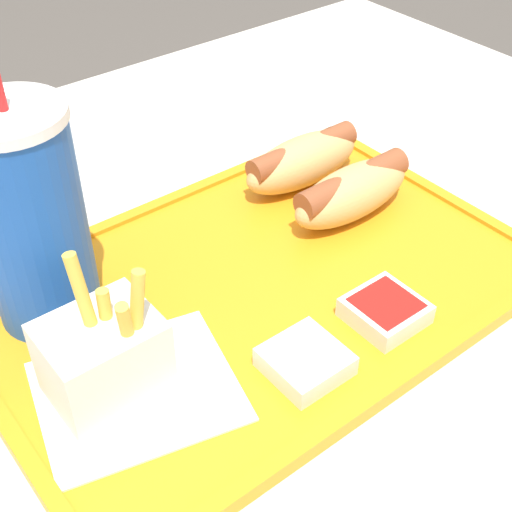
{
  "coord_description": "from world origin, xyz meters",
  "views": [
    {
      "loc": [
        -0.28,
        -0.37,
        1.12
      ],
      "look_at": [
        -0.01,
        -0.02,
        0.76
      ],
      "focal_mm": 50.0,
      "sensor_mm": 36.0,
      "label": 1
    }
  ],
  "objects_px": {
    "hot_dog_near": "(351,190)",
    "fries_carton": "(104,357)",
    "soda_cup": "(31,220)",
    "sauce_cup_ketchup": "(385,310)",
    "hot_dog_far": "(302,160)",
    "sauce_cup_mayo": "(305,361)"
  },
  "relations": [
    {
      "from": "fries_carton",
      "to": "sauce_cup_mayo",
      "type": "distance_m",
      "value": 0.14
    },
    {
      "from": "sauce_cup_ketchup",
      "to": "sauce_cup_mayo",
      "type": "bearing_deg",
      "value": -179.31
    },
    {
      "from": "soda_cup",
      "to": "sauce_cup_ketchup",
      "type": "distance_m",
      "value": 0.27
    },
    {
      "from": "hot_dog_far",
      "to": "sauce_cup_ketchup",
      "type": "xyz_separation_m",
      "value": [
        -0.08,
        -0.19,
        -0.02
      ]
    },
    {
      "from": "soda_cup",
      "to": "fries_carton",
      "type": "bearing_deg",
      "value": -92.8
    },
    {
      "from": "hot_dog_near",
      "to": "fries_carton",
      "type": "xyz_separation_m",
      "value": [
        -0.28,
        -0.05,
        0.01
      ]
    },
    {
      "from": "hot_dog_near",
      "to": "sauce_cup_ketchup",
      "type": "xyz_separation_m",
      "value": [
        -0.08,
        -0.12,
        -0.02
      ]
    },
    {
      "from": "sauce_cup_ketchup",
      "to": "hot_dog_far",
      "type": "bearing_deg",
      "value": 67.76
    },
    {
      "from": "soda_cup",
      "to": "hot_dog_far",
      "type": "distance_m",
      "value": 0.28
    },
    {
      "from": "hot_dog_far",
      "to": "sauce_cup_mayo",
      "type": "height_order",
      "value": "hot_dog_far"
    },
    {
      "from": "fries_carton",
      "to": "sauce_cup_ketchup",
      "type": "xyz_separation_m",
      "value": [
        0.2,
        -0.07,
        -0.03
      ]
    },
    {
      "from": "hot_dog_near",
      "to": "sauce_cup_mayo",
      "type": "bearing_deg",
      "value": -143.23
    },
    {
      "from": "soda_cup",
      "to": "sauce_cup_ketchup",
      "type": "height_order",
      "value": "soda_cup"
    },
    {
      "from": "fries_carton",
      "to": "sauce_cup_ketchup",
      "type": "distance_m",
      "value": 0.22
    },
    {
      "from": "sauce_cup_mayo",
      "to": "soda_cup",
      "type": "bearing_deg",
      "value": 123.81
    },
    {
      "from": "soda_cup",
      "to": "sauce_cup_mayo",
      "type": "relative_size",
      "value": 3.9
    },
    {
      "from": "sauce_cup_mayo",
      "to": "sauce_cup_ketchup",
      "type": "distance_m",
      "value": 0.08
    },
    {
      "from": "hot_dog_near",
      "to": "sauce_cup_ketchup",
      "type": "distance_m",
      "value": 0.14
    },
    {
      "from": "soda_cup",
      "to": "fries_carton",
      "type": "xyz_separation_m",
      "value": [
        -0.01,
        -0.1,
        -0.05
      ]
    },
    {
      "from": "soda_cup",
      "to": "fries_carton",
      "type": "height_order",
      "value": "soda_cup"
    },
    {
      "from": "hot_dog_far",
      "to": "hot_dog_near",
      "type": "xyz_separation_m",
      "value": [
        0.0,
        -0.07,
        0.0
      ]
    },
    {
      "from": "sauce_cup_mayo",
      "to": "fries_carton",
      "type": "bearing_deg",
      "value": 149.86
    }
  ]
}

